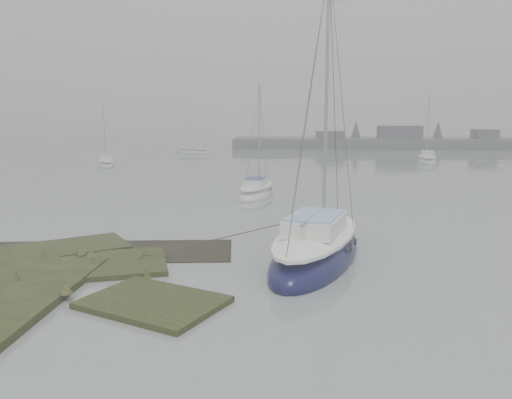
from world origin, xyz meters
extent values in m
plane|color=slate|center=(0.00, 30.00, 0.00)|extent=(160.00, 160.00, 0.00)
cube|color=#4C4F51|center=(26.00, 62.00, 0.60)|extent=(60.00, 8.00, 1.60)
cube|color=#424247|center=(10.00, 61.00, 1.40)|extent=(4.00, 3.00, 2.20)
cube|color=#424247|center=(20.00, 61.00, 1.80)|extent=(6.00, 3.00, 3.00)
cube|color=#424247|center=(32.00, 61.00, 1.55)|extent=(3.00, 3.00, 2.50)
cone|color=#384238|center=(14.00, 63.00, 2.20)|extent=(2.00, 2.00, 3.50)
cone|color=#384238|center=(26.00, 63.00, 2.20)|extent=(2.00, 2.00, 3.50)
ellipsoid|color=#0E0F35|center=(5.03, 3.97, 0.13)|extent=(4.60, 8.03, 1.85)
ellipsoid|color=white|center=(5.03, 3.97, 0.87)|extent=(3.84, 6.95, 0.52)
cube|color=white|center=(4.93, 3.66, 1.33)|extent=(2.32, 2.98, 0.55)
cube|color=#8BABD7|center=(4.93, 3.66, 1.64)|extent=(2.15, 2.74, 0.09)
cylinder|color=#939399|center=(5.31, 4.91, 5.62)|extent=(0.12, 0.12, 8.73)
cylinder|color=#939399|center=(4.87, 3.45, 1.64)|extent=(0.97, 2.95, 0.10)
ellipsoid|color=silver|center=(2.07, 17.50, 0.09)|extent=(2.69, 5.44, 1.27)
ellipsoid|color=silver|center=(2.07, 17.50, 0.60)|extent=(2.22, 4.72, 0.36)
cube|color=silver|center=(2.03, 17.28, 0.91)|extent=(1.44, 1.97, 0.37)
cube|color=navy|center=(2.03, 17.28, 1.12)|extent=(1.34, 1.81, 0.06)
cylinder|color=#939399|center=(2.20, 18.15, 3.83)|extent=(0.08, 0.08, 5.96)
cylinder|color=#939399|center=(2.00, 17.13, 1.12)|extent=(0.47, 2.06, 0.07)
ellipsoid|color=#A7ABB0|center=(-13.56, 34.19, 0.08)|extent=(3.26, 4.91, 1.14)
ellipsoid|color=white|center=(-13.56, 34.19, 0.54)|extent=(2.74, 4.24, 0.32)
cube|color=white|center=(-13.48, 34.00, 0.82)|extent=(1.55, 1.87, 0.33)
cube|color=silver|center=(-13.48, 34.00, 1.00)|extent=(1.44, 1.72, 0.05)
cylinder|color=#939399|center=(-13.80, 34.74, 3.45)|extent=(0.07, 0.07, 5.35)
cylinder|color=#939399|center=(-13.43, 33.88, 1.00)|extent=(0.79, 1.75, 0.06)
ellipsoid|color=#ACB0B5|center=(18.28, 39.62, 0.10)|extent=(2.76, 5.85, 1.36)
ellipsoid|color=white|center=(18.28, 39.62, 0.64)|extent=(2.27, 5.07, 0.39)
cube|color=white|center=(18.24, 39.38, 0.98)|extent=(1.51, 2.10, 0.40)
cube|color=silver|center=(18.24, 39.38, 1.20)|extent=(1.40, 1.93, 0.06)
cylinder|color=#939399|center=(18.40, 40.33, 4.13)|extent=(0.09, 0.09, 6.42)
cylinder|color=#939399|center=(18.21, 39.22, 1.20)|extent=(0.45, 2.23, 0.07)
ellipsoid|color=#B2B6BD|center=(-8.24, 49.89, 0.10)|extent=(5.68, 4.57, 1.35)
ellipsoid|color=silver|center=(-8.24, 49.89, 0.64)|extent=(4.88, 3.87, 0.38)
cube|color=silver|center=(-8.04, 49.76, 0.97)|extent=(2.26, 2.04, 0.40)
cube|color=#B1B5BC|center=(-8.04, 49.76, 1.20)|extent=(2.08, 1.89, 0.06)
cylinder|color=#939399|center=(-8.85, 50.28, 4.10)|extent=(0.09, 0.09, 6.38)
cylinder|color=#939399|center=(-7.91, 49.67, 1.20)|extent=(1.91, 1.27, 0.07)
camera|label=1|loc=(4.02, -12.80, 4.99)|focal=35.00mm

